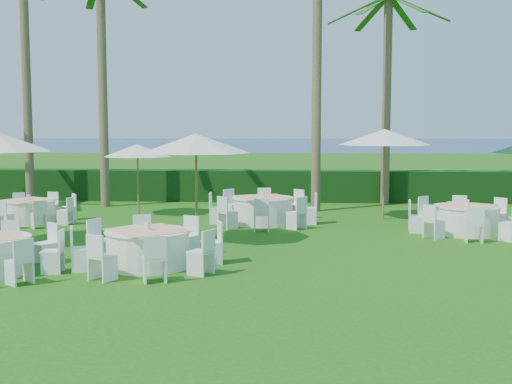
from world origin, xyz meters
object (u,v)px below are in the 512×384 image
at_px(banquet_table_e, 263,210).
at_px(banquet_table_f, 466,219).
at_px(umbrella_b, 196,143).
at_px(banquet_table_d, 29,211).
at_px(umbrella_c, 137,150).
at_px(banquet_table_b, 148,248).
at_px(umbrella_d, 385,137).

xyz_separation_m(banquet_table_e, banquet_table_f, (5.55, -1.48, -0.02)).
bearing_deg(umbrella_b, banquet_table_e, 66.36).
bearing_deg(banquet_table_f, umbrella_b, -165.16).
bearing_deg(banquet_table_f, banquet_table_d, 174.61).
distance_m(banquet_table_e, umbrella_b, 4.18).
xyz_separation_m(umbrella_b, umbrella_c, (-2.68, 4.93, -0.35)).
bearing_deg(umbrella_c, banquet_table_b, -74.67).
height_order(umbrella_b, umbrella_c, umbrella_b).
distance_m(banquet_table_b, banquet_table_f, 8.88).
relative_size(banquet_table_d, banquet_table_f, 0.91).
bearing_deg(banquet_table_f, umbrella_d, 125.37).
relative_size(banquet_table_b, banquet_table_f, 0.98).
xyz_separation_m(banquet_table_e, umbrella_d, (3.69, 1.14, 2.13)).
height_order(banquet_table_d, umbrella_c, umbrella_c).
bearing_deg(umbrella_c, banquet_table_d, -146.39).
relative_size(banquet_table_e, umbrella_d, 1.12).
distance_m(banquet_table_b, banquet_table_e, 6.44).
xyz_separation_m(banquet_table_e, umbrella_b, (-1.46, -3.34, 2.04)).
height_order(banquet_table_b, umbrella_b, umbrella_b).
bearing_deg(umbrella_b, umbrella_d, 41.01).
height_order(banquet_table_d, umbrella_b, umbrella_b).
distance_m(umbrella_b, umbrella_c, 5.63).
bearing_deg(banquet_table_f, banquet_table_e, 165.03).
xyz_separation_m(banquet_table_b, banquet_table_e, (2.03, 6.11, 0.02)).
relative_size(banquet_table_d, umbrella_b, 1.03).
bearing_deg(banquet_table_b, umbrella_c, 105.33).
distance_m(banquet_table_f, umbrella_d, 3.87).
bearing_deg(banquet_table_e, umbrella_d, 17.13).
height_order(banquet_table_b, banquet_table_e, banquet_table_e).
distance_m(banquet_table_e, umbrella_d, 4.41).
bearing_deg(umbrella_d, banquet_table_f, -54.63).
distance_m(banquet_table_b, umbrella_b, 3.50).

